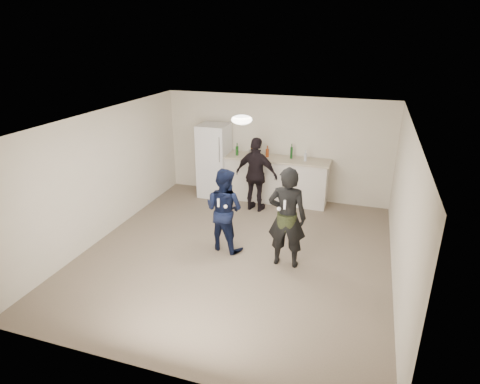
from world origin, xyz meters
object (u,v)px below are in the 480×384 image
(fridge, at_px, (214,161))
(woman, at_px, (287,218))
(man, at_px, (224,210))
(counter, at_px, (272,180))
(shaker, at_px, (250,153))
(spectator, at_px, (256,175))

(fridge, relative_size, woman, 0.99)
(woman, bearing_deg, man, -11.61)
(counter, relative_size, shaker, 15.29)
(man, bearing_deg, woman, -175.68)
(fridge, bearing_deg, counter, 2.72)
(fridge, relative_size, shaker, 10.59)
(counter, distance_m, shaker, 0.85)
(counter, relative_size, woman, 1.43)
(shaker, height_order, spectator, spectator)
(fridge, distance_m, shaker, 0.96)
(counter, relative_size, fridge, 1.44)
(spectator, bearing_deg, counter, -100.25)
(fridge, bearing_deg, spectator, -24.96)
(spectator, bearing_deg, fridge, -16.35)
(woman, xyz_separation_m, spectator, (-1.14, 2.12, -0.05))
(counter, height_order, man, man)
(fridge, distance_m, woman, 3.60)
(woman, bearing_deg, shaker, -63.32)
(counter, bearing_deg, woman, -71.66)
(spectator, bearing_deg, shaker, -52.28)
(fridge, xyz_separation_m, spectator, (1.25, -0.58, -0.04))
(fridge, bearing_deg, shaker, 0.03)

